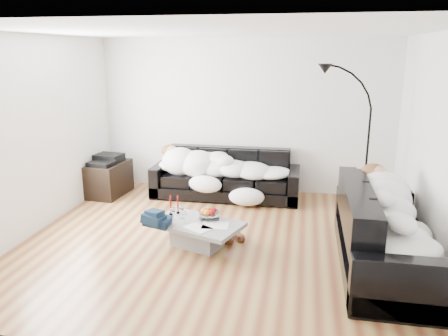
% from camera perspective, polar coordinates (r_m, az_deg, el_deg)
% --- Properties ---
extents(ground, '(5.00, 5.00, 0.00)m').
position_cam_1_polar(ground, '(5.72, -0.56, -9.51)').
color(ground, brown).
rests_on(ground, ground).
extents(wall_back, '(5.00, 0.02, 2.60)m').
position_cam_1_polar(wall_back, '(7.50, 2.78, 6.76)').
color(wall_back, silver).
rests_on(wall_back, ground).
extents(wall_left, '(0.02, 4.50, 2.60)m').
position_cam_1_polar(wall_left, '(6.29, -23.59, 3.92)').
color(wall_left, silver).
rests_on(wall_left, ground).
extents(wall_right, '(0.02, 4.50, 2.60)m').
position_cam_1_polar(wall_right, '(5.42, 26.30, 2.01)').
color(wall_right, silver).
rests_on(wall_right, ground).
extents(ceiling, '(5.00, 5.00, 0.00)m').
position_cam_1_polar(ceiling, '(5.21, -0.64, 17.49)').
color(ceiling, white).
rests_on(ceiling, ground).
extents(sofa_back, '(2.42, 0.84, 0.79)m').
position_cam_1_polar(sofa_back, '(7.26, 0.22, -0.80)').
color(sofa_back, black).
rests_on(sofa_back, ground).
extents(sofa_right, '(0.97, 2.26, 0.91)m').
position_cam_1_polar(sofa_right, '(5.23, 20.49, -7.49)').
color(sofa_right, black).
rests_on(sofa_right, ground).
extents(sleeper_back, '(2.05, 0.71, 0.41)m').
position_cam_1_polar(sleeper_back, '(7.16, 0.15, 0.86)').
color(sleeper_back, white).
rests_on(sleeper_back, sofa_back).
extents(sleeper_right, '(0.82, 1.94, 0.47)m').
position_cam_1_polar(sleeper_right, '(5.16, 20.69, -5.44)').
color(sleeper_right, white).
rests_on(sleeper_right, sofa_right).
extents(teal_cushion, '(0.42, 0.38, 0.20)m').
position_cam_1_polar(teal_cushion, '(5.79, 19.04, -2.45)').
color(teal_cushion, '#0D4A5E').
rests_on(teal_cushion, sofa_right).
extents(coffee_table, '(1.25, 0.97, 0.32)m').
position_cam_1_polar(coffee_table, '(5.53, -3.54, -8.62)').
color(coffee_table, '#939699').
rests_on(coffee_table, ground).
extents(fruit_bowl, '(0.26, 0.26, 0.16)m').
position_cam_1_polar(fruit_bowl, '(5.53, -1.92, -5.92)').
color(fruit_bowl, white).
rests_on(fruit_bowl, coffee_table).
extents(wine_glass_a, '(0.08, 0.08, 0.19)m').
position_cam_1_polar(wine_glass_a, '(5.57, -5.55, -5.68)').
color(wine_glass_a, white).
rests_on(wine_glass_a, coffee_table).
extents(wine_glass_b, '(0.09, 0.09, 0.17)m').
position_cam_1_polar(wine_glass_b, '(5.54, -6.63, -5.94)').
color(wine_glass_b, white).
rests_on(wine_glass_b, coffee_table).
extents(wine_glass_c, '(0.08, 0.08, 0.16)m').
position_cam_1_polar(wine_glass_c, '(5.43, -5.16, -6.36)').
color(wine_glass_c, white).
rests_on(wine_glass_c, coffee_table).
extents(candle_left, '(0.05, 0.05, 0.26)m').
position_cam_1_polar(candle_left, '(5.69, -6.98, -4.86)').
color(candle_left, maroon).
rests_on(candle_left, coffee_table).
extents(candle_right, '(0.05, 0.05, 0.24)m').
position_cam_1_polar(candle_right, '(5.74, -6.06, -4.79)').
color(candle_right, maroon).
rests_on(candle_right, coffee_table).
extents(newspaper_a, '(0.35, 0.28, 0.01)m').
position_cam_1_polar(newspaper_a, '(5.36, -1.15, -7.48)').
color(newspaper_a, silver).
rests_on(newspaper_a, coffee_table).
extents(newspaper_b, '(0.38, 0.35, 0.01)m').
position_cam_1_polar(newspaper_b, '(5.29, -3.40, -7.78)').
color(newspaper_b, silver).
rests_on(newspaper_b, coffee_table).
extents(navy_jacket, '(0.34, 0.29, 0.16)m').
position_cam_1_polar(navy_jacket, '(5.33, -8.94, -6.00)').
color(navy_jacket, black).
rests_on(navy_jacket, coffee_table).
extents(shoes, '(0.52, 0.47, 0.10)m').
position_cam_1_polar(shoes, '(5.71, 0.59, -9.03)').
color(shoes, '#472311').
rests_on(shoes, ground).
extents(av_cabinet, '(0.62, 0.85, 0.56)m').
position_cam_1_polar(av_cabinet, '(7.68, -14.95, -1.36)').
color(av_cabinet, black).
rests_on(av_cabinet, ground).
extents(stereo, '(0.48, 0.40, 0.13)m').
position_cam_1_polar(stereo, '(7.59, -15.12, 1.13)').
color(stereo, black).
rests_on(stereo, av_cabinet).
extents(floor_lamp, '(0.76, 0.53, 1.95)m').
position_cam_1_polar(floor_lamp, '(6.68, 18.21, 2.15)').
color(floor_lamp, black).
rests_on(floor_lamp, ground).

